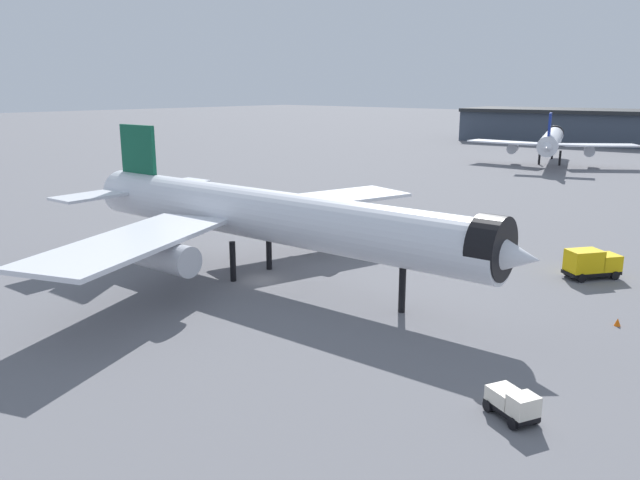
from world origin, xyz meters
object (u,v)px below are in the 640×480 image
airliner_near_gate (265,216)px  baggage_tug_wing (513,403)px  airliner_far_taxiway (551,141)px  service_truck_front (591,263)px  traffic_cone_wingtip (618,322)px

airliner_near_gate → baggage_tug_wing: airliner_near_gate is taller
airliner_far_taxiway → baggage_tug_wing: (49.08, -123.67, -4.90)m
service_truck_front → baggage_tug_wing: 32.31m
airliner_near_gate → baggage_tug_wing: 32.89m
service_truck_front → airliner_near_gate: bearing=166.8°
airliner_far_taxiway → service_truck_front: size_ratio=7.42×
baggage_tug_wing → airliner_near_gate: bearing=-172.4°
baggage_tug_wing → service_truck_front: bearing=126.1°
airliner_near_gate → service_truck_front: airliner_near_gate is taller
airliner_far_taxiway → baggage_tug_wing: bearing=-178.1°
airliner_near_gate → service_truck_front: 33.44m
airliner_near_gate → airliner_far_taxiway: bearing=94.7°
airliner_far_taxiway → traffic_cone_wingtip: 115.07m
airliner_near_gate → traffic_cone_wingtip: (30.83, 10.32, -6.16)m
service_truck_front → baggage_tug_wing: (6.64, -31.61, -0.62)m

